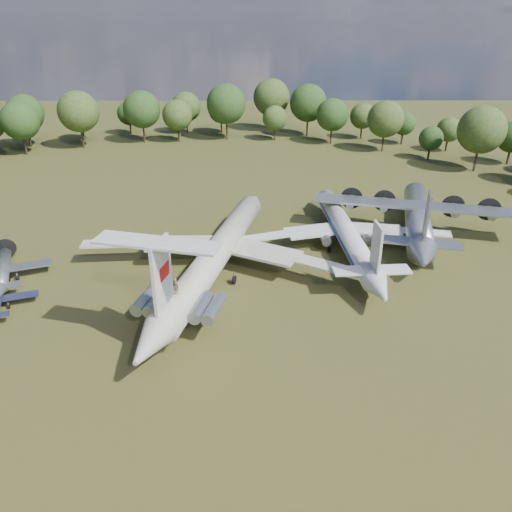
{
  "coord_description": "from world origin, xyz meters",
  "views": [
    {
      "loc": [
        9.08,
        -62.63,
        33.54
      ],
      "look_at": [
        9.38,
        -4.88,
        5.0
      ],
      "focal_mm": 35.0,
      "sensor_mm": 36.0,
      "label": 1
    }
  ],
  "objects_px": {
    "tu104_jet": "(345,236)",
    "an12_transport": "(417,221)",
    "il62_airliner": "(217,258)",
    "person_on_il62": "(176,286)",
    "small_prop_northwest": "(4,273)"
  },
  "relations": [
    {
      "from": "tu104_jet",
      "to": "an12_transport",
      "type": "xyz_separation_m",
      "value": [
        12.6,
        5.05,
        0.34
      ]
    },
    {
      "from": "tu104_jet",
      "to": "person_on_il62",
      "type": "height_order",
      "value": "person_on_il62"
    },
    {
      "from": "person_on_il62",
      "to": "an12_transport",
      "type": "bearing_deg",
      "value": -111.29
    },
    {
      "from": "tu104_jet",
      "to": "person_on_il62",
      "type": "bearing_deg",
      "value": -139.02
    },
    {
      "from": "il62_airliner",
      "to": "tu104_jet",
      "type": "relative_size",
      "value": 1.21
    },
    {
      "from": "tu104_jet",
      "to": "small_prop_northwest",
      "type": "bearing_deg",
      "value": -171.82
    },
    {
      "from": "il62_airliner",
      "to": "small_prop_northwest",
      "type": "xyz_separation_m",
      "value": [
        -29.16,
        -1.7,
        -1.33
      ]
    },
    {
      "from": "il62_airliner",
      "to": "an12_transport",
      "type": "xyz_separation_m",
      "value": [
        31.95,
        13.43,
        -0.08
      ]
    },
    {
      "from": "il62_airliner",
      "to": "person_on_il62",
      "type": "xyz_separation_m",
      "value": [
        -3.47,
        -14.08,
        3.55
      ]
    },
    {
      "from": "tu104_jet",
      "to": "an12_transport",
      "type": "distance_m",
      "value": 13.58
    },
    {
      "from": "small_prop_northwest",
      "to": "tu104_jet",
      "type": "bearing_deg",
      "value": -9.46
    },
    {
      "from": "il62_airliner",
      "to": "small_prop_northwest",
      "type": "bearing_deg",
      "value": -162.8
    },
    {
      "from": "an12_transport",
      "to": "tu104_jet",
      "type": "bearing_deg",
      "value": -143.79
    },
    {
      "from": "il62_airliner",
      "to": "person_on_il62",
      "type": "relative_size",
      "value": 27.42
    },
    {
      "from": "il62_airliner",
      "to": "small_prop_northwest",
      "type": "relative_size",
      "value": 3.09
    }
  ]
}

